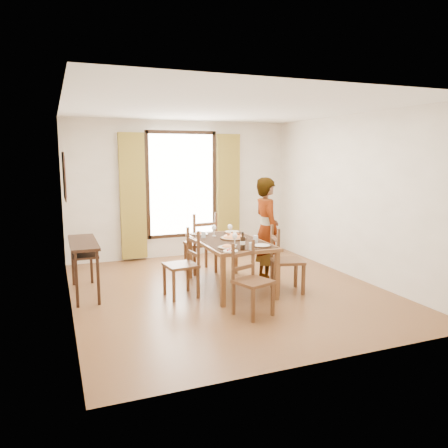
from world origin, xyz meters
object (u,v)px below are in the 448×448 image
object	(u,v)px
console_table	(83,249)
pasta_platter	(233,236)
dining_table	(230,245)
man	(267,230)

from	to	relation	value
console_table	pasta_platter	xyz separation A→B (m)	(2.18, -0.43, 0.12)
console_table	dining_table	world-z (taller)	console_table
dining_table	man	xyz separation A→B (m)	(0.70, 0.15, 0.16)
console_table	pasta_platter	world-z (taller)	pasta_platter
console_table	dining_table	bearing A→B (deg)	-13.48
console_table	man	world-z (taller)	man
dining_table	man	size ratio (longest dim) A/B	0.96
dining_table	pasta_platter	size ratio (longest dim) A/B	4.03
console_table	dining_table	xyz separation A→B (m)	(2.11, -0.50, 0.00)
man	pasta_platter	size ratio (longest dim) A/B	4.22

